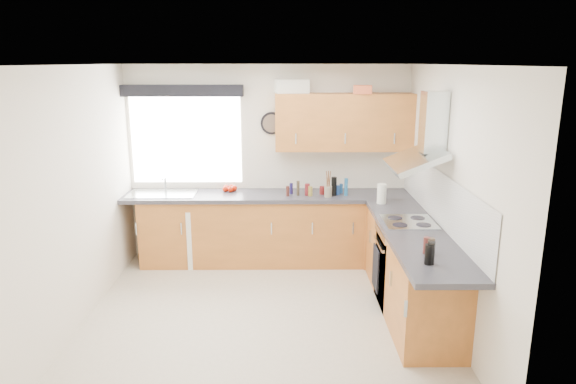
{
  "coord_description": "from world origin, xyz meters",
  "views": [
    {
      "loc": [
        0.21,
        -4.75,
        2.53
      ],
      "look_at": [
        0.25,
        0.85,
        1.1
      ],
      "focal_mm": 32.0,
      "sensor_mm": 36.0,
      "label": 1
    }
  ],
  "objects_px": {
    "oven": "(406,266)",
    "upper_cabinets": "(344,122)",
    "washing_machine": "(204,234)",
    "extractor_hood": "(424,140)"
  },
  "relations": [
    {
      "from": "oven",
      "to": "extractor_hood",
      "type": "height_order",
      "value": "extractor_hood"
    },
    {
      "from": "oven",
      "to": "upper_cabinets",
      "type": "xyz_separation_m",
      "value": [
        -0.55,
        1.32,
        1.38
      ]
    },
    {
      "from": "extractor_hood",
      "to": "washing_machine",
      "type": "distance_m",
      "value": 3.06
    },
    {
      "from": "oven",
      "to": "washing_machine",
      "type": "bearing_deg",
      "value": 152.39
    },
    {
      "from": "upper_cabinets",
      "to": "washing_machine",
      "type": "height_order",
      "value": "upper_cabinets"
    },
    {
      "from": "washing_machine",
      "to": "upper_cabinets",
      "type": "bearing_deg",
      "value": -16.43
    },
    {
      "from": "oven",
      "to": "upper_cabinets",
      "type": "height_order",
      "value": "upper_cabinets"
    },
    {
      "from": "extractor_hood",
      "to": "washing_machine",
      "type": "height_order",
      "value": "extractor_hood"
    },
    {
      "from": "extractor_hood",
      "to": "upper_cabinets",
      "type": "distance_m",
      "value": 1.48
    },
    {
      "from": "oven",
      "to": "washing_machine",
      "type": "relative_size",
      "value": 1.13
    }
  ]
}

